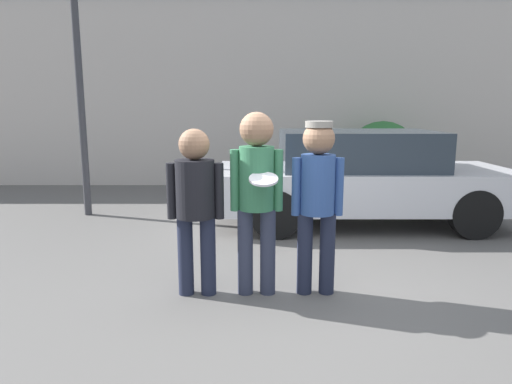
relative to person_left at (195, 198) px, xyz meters
name	(u,v)px	position (x,y,z in m)	size (l,w,h in m)	color
ground_plane	(284,299)	(0.85, -0.12, -0.96)	(56.00, 56.00, 0.00)	#5B5956
storefront_building	(267,87)	(0.85, 6.49, 1.31)	(24.00, 0.22, 4.48)	beige
person_left	(195,198)	(0.00, 0.00, 0.00)	(0.54, 0.37, 1.62)	#1E2338
person_middle_with_frisbee	(256,187)	(0.58, 0.01, 0.10)	(0.50, 0.54, 1.77)	#2D3347
person_right	(317,193)	(1.16, 0.02, 0.05)	(0.50, 0.33, 1.69)	#1E2338
parked_car_near	(360,177)	(2.21, 2.79, -0.22)	(4.50, 1.89, 1.46)	silver
shrub	(381,157)	(3.29, 5.54, -0.20)	(1.53, 1.53, 1.53)	#2D6B33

